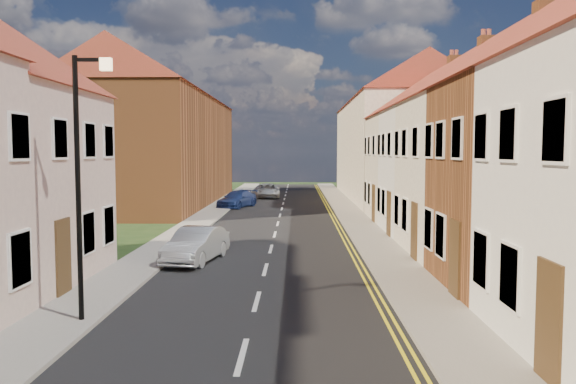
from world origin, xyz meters
name	(u,v)px	position (x,y,z in m)	size (l,w,h in m)	color
road	(271,249)	(0.00, 30.00, 0.01)	(7.00, 90.00, 0.02)	black
pavement_left	(163,248)	(-4.40, 30.00, 0.06)	(1.80, 90.00, 0.12)	#A39F94
pavement_right	(379,248)	(4.40, 30.00, 0.06)	(1.80, 90.00, 0.12)	#A39F94
cottage_r_pink	(514,138)	(9.30, 28.90, 4.47)	(8.30, 6.00, 9.00)	white
cottage_r_white_far	(470,141)	(9.30, 34.30, 4.48)	(8.30, 5.20, 9.00)	silver
cottage_r_cream_far	(441,143)	(9.30, 39.70, 4.47)	(8.30, 6.00, 9.00)	white
block_right_far	(395,136)	(9.30, 55.00, 5.29)	(8.30, 24.20, 10.50)	white
block_left_far	(161,134)	(-9.30, 50.00, 5.29)	(8.30, 24.20, 10.50)	brown
lamppost	(82,171)	(-3.81, 20.00, 3.54)	(0.88, 0.15, 6.00)	black
car_mid	(196,245)	(-2.56, 27.35, 0.62)	(1.32, 3.79, 1.25)	#B1B5B9
car_far	(237,199)	(-3.20, 47.07, 0.59)	(1.66, 4.08, 1.18)	navy
car_distant	(267,191)	(-1.50, 55.51, 0.61)	(2.02, 4.39, 1.22)	#ADB2B5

